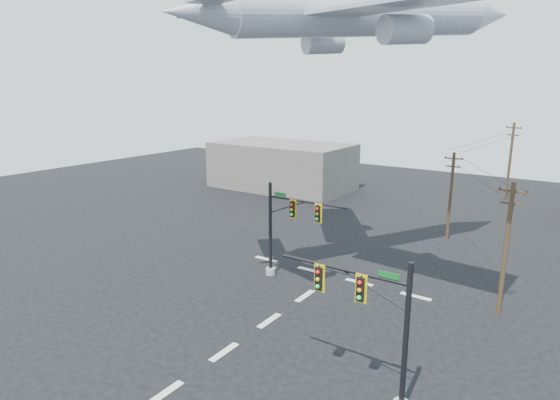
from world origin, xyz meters
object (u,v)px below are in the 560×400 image
Objects in this scene: utility_pole_c at (510,160)px; airliner at (364,15)px; signal_mast_near at (376,326)px; utility_pole_b at (451,195)px; utility_pole_a at (506,247)px; signal_mast_far at (285,229)px.

utility_pole_c is 0.39× the size of airliner.
utility_pole_c is at bearing 92.22° from signal_mast_near.
utility_pole_b is 18.73m from airliner.
utility_pole_c is (-4.76, 32.48, 0.60)m from utility_pole_a.
utility_pole_a reaches higher than signal_mast_far.
signal_mast_far is at bearing 158.32° from airliner.
signal_mast_far is (-10.50, 8.96, 0.08)m from signal_mast_near.
airliner reaches higher than signal_mast_far.
utility_pole_a is at bearing -59.12° from utility_pole_c.
signal_mast_near is 13.81m from signal_mast_far.
utility_pole_a is (3.05, 11.73, 0.65)m from signal_mast_near.
utility_pole_c is (-1.72, 44.21, 1.25)m from signal_mast_near.
airliner reaches higher than utility_pole_a.
signal_mast_far is 0.88× the size of utility_pole_b.
utility_pole_a reaches higher than signal_mast_near.
signal_mast_far is at bearing 139.53° from signal_mast_near.
utility_pole_a is at bearing -61.53° from airliner.
signal_mast_far is 13.84m from utility_pole_a.
utility_pole_a is at bearing 75.44° from signal_mast_near.
utility_pole_c is at bearing 21.54° from airliner.
signal_mast_far is 0.29× the size of airliner.
signal_mast_near is 12.13m from utility_pole_a.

